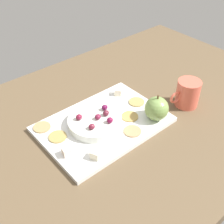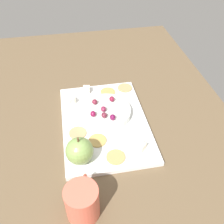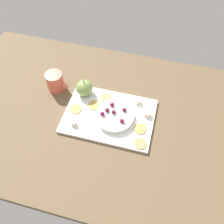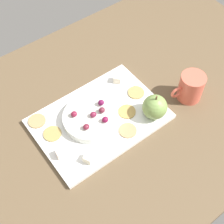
% 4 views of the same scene
% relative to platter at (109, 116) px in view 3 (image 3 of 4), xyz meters
% --- Properties ---
extents(table, '(1.36, 0.81, 0.04)m').
position_rel_platter_xyz_m(table, '(-0.02, -0.01, -0.02)').
color(table, brown).
rests_on(table, ground).
extents(platter, '(0.36, 0.25, 0.01)m').
position_rel_platter_xyz_m(platter, '(0.00, 0.00, 0.00)').
color(platter, white).
rests_on(platter, table).
extents(serving_dish, '(0.16, 0.16, 0.02)m').
position_rel_platter_xyz_m(serving_dish, '(0.03, -0.01, 0.02)').
color(serving_dish, white).
rests_on(serving_dish, platter).
extents(apple_whole, '(0.07, 0.07, 0.07)m').
position_rel_platter_xyz_m(apple_whole, '(-0.13, 0.08, 0.04)').
color(apple_whole, '#7A9B4F').
rests_on(apple_whole, platter).
extents(apple_stem, '(0.01, 0.01, 0.01)m').
position_rel_platter_xyz_m(apple_stem, '(-0.13, 0.08, 0.08)').
color(apple_stem, brown).
rests_on(apple_stem, apple_whole).
extents(cheese_cube_0, '(0.03, 0.03, 0.02)m').
position_rel_platter_xyz_m(cheese_cube_0, '(0.10, 0.09, 0.02)').
color(cheese_cube_0, '#F6EBC7').
rests_on(cheese_cube_0, platter).
extents(cheese_cube_1, '(0.03, 0.03, 0.02)m').
position_rel_platter_xyz_m(cheese_cube_1, '(-0.13, -0.08, 0.02)').
color(cheese_cube_1, '#F9E8CA').
rests_on(cheese_cube_1, platter).
extents(cheese_cube_2, '(0.03, 0.03, 0.02)m').
position_rel_platter_xyz_m(cheese_cube_2, '(0.15, 0.04, 0.02)').
color(cheese_cube_2, '#F9E1CA').
rests_on(cheese_cube_2, platter).
extents(cracker_0, '(0.05, 0.05, 0.00)m').
position_rel_platter_xyz_m(cracker_0, '(-0.14, -0.01, 0.01)').
color(cracker_0, tan).
rests_on(cracker_0, platter).
extents(cracker_1, '(0.05, 0.05, 0.00)m').
position_rel_platter_xyz_m(cracker_1, '(0.14, -0.03, 0.01)').
color(cracker_1, '#A9904E').
rests_on(cracker_1, platter).
extents(cracker_2, '(0.05, 0.05, 0.00)m').
position_rel_platter_xyz_m(cracker_2, '(0.15, -0.10, 0.01)').
color(cracker_2, tan).
rests_on(cracker_2, platter).
extents(cracker_3, '(0.05, 0.05, 0.00)m').
position_rel_platter_xyz_m(cracker_3, '(-0.08, 0.03, 0.01)').
color(cracker_3, tan).
rests_on(cracker_3, platter).
extents(cracker_4, '(0.05, 0.05, 0.00)m').
position_rel_platter_xyz_m(cracker_4, '(-0.04, 0.08, 0.01)').
color(cracker_4, tan).
rests_on(cracker_4, platter).
extents(grape_0, '(0.02, 0.02, 0.02)m').
position_rel_platter_xyz_m(grape_0, '(0.06, 0.02, 0.04)').
color(grape_0, maroon).
rests_on(grape_0, serving_dish).
extents(grape_1, '(0.02, 0.02, 0.02)m').
position_rel_platter_xyz_m(grape_1, '(0.06, -0.03, 0.04)').
color(grape_1, maroon).
rests_on(grape_1, serving_dish).
extents(grape_2, '(0.02, 0.02, 0.02)m').
position_rel_platter_xyz_m(grape_2, '(0.02, -0.00, 0.04)').
color(grape_2, maroon).
rests_on(grape_2, serving_dish).
extents(grape_3, '(0.02, 0.02, 0.02)m').
position_rel_platter_xyz_m(grape_3, '(0.00, 0.03, 0.04)').
color(grape_3, maroon).
rests_on(grape_3, serving_dish).
extents(grape_4, '(0.02, 0.02, 0.02)m').
position_rel_platter_xyz_m(grape_4, '(-0.01, 0.00, 0.04)').
color(grape_4, maroon).
rests_on(grape_4, serving_dish).
extents(grape_5, '(0.02, 0.02, 0.02)m').
position_rel_platter_xyz_m(grape_5, '(-0.02, -0.02, 0.04)').
color(grape_5, '#62133E').
rests_on(grape_5, serving_dish).
extents(cup, '(0.11, 0.07, 0.09)m').
position_rel_platter_xyz_m(cup, '(-0.27, 0.09, 0.04)').
color(cup, '#E3604B').
rests_on(cup, table).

